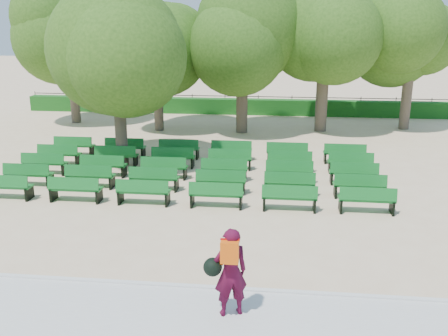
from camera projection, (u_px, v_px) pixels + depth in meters
name	position (u px, v px, depth m)	size (l,w,h in m)	color
ground	(208.00, 191.00, 16.43)	(120.00, 120.00, 0.00)	beige
paving	(152.00, 318.00, 9.37)	(30.00, 2.20, 0.06)	silver
curb	(166.00, 286.00, 10.46)	(30.00, 0.12, 0.10)	silver
hedge	(241.00, 107.00, 29.64)	(26.00, 0.70, 0.90)	#175718
fence	(241.00, 113.00, 30.15)	(26.00, 0.10, 1.02)	black
tree_line	(235.00, 128.00, 25.96)	(21.80, 6.80, 7.04)	#345D19
bench_array	(195.00, 176.00, 17.65)	(1.62, 0.52, 1.02)	#126822
tree_among	(116.00, 53.00, 18.16)	(4.82, 4.82, 6.42)	brown
person	(229.00, 271.00, 9.20)	(0.87, 0.62, 1.75)	#430922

